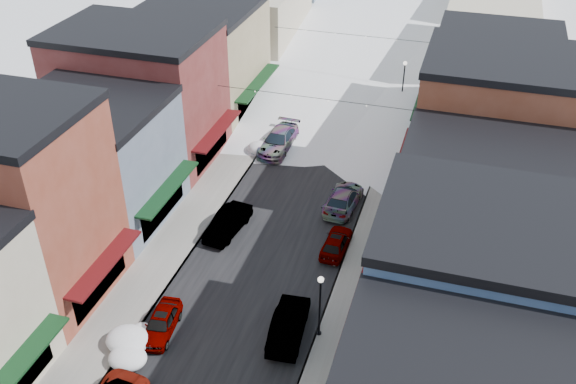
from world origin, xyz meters
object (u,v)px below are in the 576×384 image
Objects in this scene: car_silver_sedan at (161,323)px; streetlamp_near at (320,299)px; car_green_sedan at (289,324)px; car_dark_hatch at (228,223)px.

car_silver_sedan is 9.39m from streetlamp_near.
streetlamp_near reaches higher than car_green_sedan.
streetlamp_near reaches higher than car_silver_sedan.
car_green_sedan is (7.00, -8.31, 0.05)m from car_dark_hatch.
car_silver_sedan is 0.92× the size of streetlamp_near.
car_dark_hatch is 10.87m from car_green_sedan.
car_green_sedan is at bearing 8.43° from car_silver_sedan.
car_dark_hatch is 11.93m from streetlamp_near.
car_dark_hatch reaches higher than car_silver_sedan.
car_silver_sedan is 0.84× the size of car_dark_hatch.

